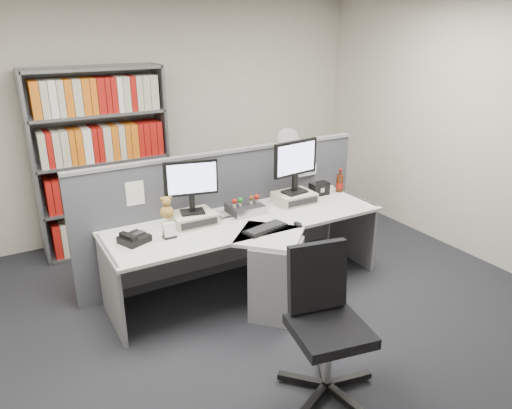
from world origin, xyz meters
TOP-DOWN VIEW (x-y plane):
  - ground at (0.00, 0.00)m, footprint 5.50×5.50m
  - room_shell at (0.00, 0.00)m, footprint 5.04×5.54m
  - partition at (0.00, 1.25)m, footprint 3.00×0.08m
  - desk at (0.00, 0.60)m, footprint 2.60×1.20m
  - monitor_riser_left at (-0.47, 0.98)m, footprint 0.38×0.31m
  - monitor_riser_right at (0.63, 0.98)m, footprint 0.38×0.31m
  - monitor_left at (-0.47, 0.98)m, footprint 0.47×0.19m
  - monitor_right at (0.63, 0.98)m, footprint 0.52×0.20m
  - desktop_pc at (0.07, 0.98)m, footprint 0.31×0.28m
  - figurines at (0.07, 0.96)m, footprint 0.29×0.05m
  - keyboard at (0.02, 0.52)m, footprint 0.43×0.24m
  - mouse at (0.31, 0.45)m, footprint 0.06×0.10m
  - desk_phone at (-1.05, 0.84)m, footprint 0.27×0.26m
  - desk_calendar at (-0.76, 0.79)m, footprint 0.11×0.08m
  - plush_toy at (-0.71, 0.97)m, footprint 0.12×0.12m
  - speaker at (0.98, 1.03)m, footprint 0.20×0.11m
  - cola_bottle at (1.23, 1.01)m, footprint 0.08×0.08m
  - shelving_unit at (-0.90, 2.44)m, footprint 1.41×0.40m
  - filing_cabinet at (1.20, 1.99)m, footprint 0.45×0.61m
  - desk_fan at (1.20, 1.99)m, footprint 0.32×0.19m
  - office_chair at (-0.18, -0.60)m, footprint 0.67×0.66m

SIDE VIEW (x-z plane):
  - ground at x=0.00m, z-range 0.00..0.00m
  - filing_cabinet at x=1.20m, z-range 0.00..0.70m
  - desk at x=0.00m, z-range 0.10..0.82m
  - office_chair at x=-0.18m, z-range 0.04..1.05m
  - partition at x=0.00m, z-range 0.01..1.29m
  - keyboard at x=0.02m, z-range 0.72..0.75m
  - mouse at x=0.31m, z-range 0.72..0.76m
  - desk_phone at x=-1.05m, z-range 0.71..0.80m
  - desktop_pc at x=0.07m, z-range 0.72..0.80m
  - monitor_riser_left at x=-0.47m, z-range 0.72..0.82m
  - monitor_riser_right at x=0.63m, z-range 0.72..0.82m
  - desk_calendar at x=-0.76m, z-range 0.71..0.84m
  - speaker at x=0.98m, z-range 0.72..0.85m
  - cola_bottle at x=1.23m, z-range 0.69..0.94m
  - figurines at x=0.07m, z-range 0.81..0.90m
  - plush_toy at x=-0.71m, z-range 0.80..1.01m
  - shelving_unit at x=-0.90m, z-range -0.02..1.98m
  - desk_fan at x=1.20m, z-range 0.77..1.30m
  - monitor_left at x=-0.47m, z-range 0.87..1.35m
  - monitor_right at x=0.63m, z-range 0.87..1.40m
  - room_shell at x=0.00m, z-range 0.43..3.15m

